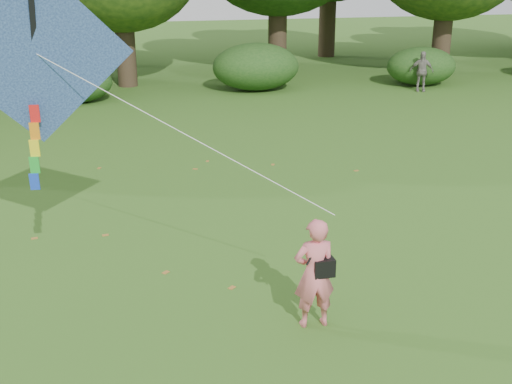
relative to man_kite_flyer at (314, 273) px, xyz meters
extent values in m
plane|color=#265114|center=(0.30, -0.37, -0.82)|extent=(100.00, 100.00, 0.00)
imported|color=#DF6972|center=(0.00, 0.00, 0.00)|extent=(0.60, 0.40, 1.64)
imported|color=gray|center=(9.67, 15.76, -0.03)|extent=(1.00, 0.72, 1.58)
cube|color=black|center=(0.12, -0.03, 0.10)|extent=(0.30, 0.20, 0.26)
cylinder|color=black|center=(0.00, -0.04, 0.42)|extent=(0.33, 0.14, 0.47)
cube|color=#243C9D|center=(-3.58, 1.98, 2.90)|extent=(2.75, 0.53, 2.71)
cube|color=black|center=(-3.58, 2.01, 2.90)|extent=(0.24, 0.69, 2.45)
cylinder|color=white|center=(-1.67, 0.97, 1.89)|extent=(3.84, 2.04, 2.04)
cube|color=red|center=(-3.68, 2.00, 2.03)|extent=(0.14, 0.06, 0.26)
cube|color=orange|center=(-3.71, 2.00, 1.77)|extent=(0.14, 0.06, 0.26)
cube|color=yellow|center=(-3.74, 2.00, 1.51)|extent=(0.14, 0.06, 0.26)
cube|color=green|center=(-3.77, 2.00, 1.25)|extent=(0.14, 0.06, 0.26)
cube|color=blue|center=(-3.80, 2.00, 0.99)|extent=(0.14, 0.06, 0.26)
cylinder|color=#3A2D1E|center=(-1.70, 19.63, 0.75)|extent=(0.80, 0.80, 3.15)
cylinder|color=#3A2D1E|center=(5.30, 21.63, 1.02)|extent=(0.86, 0.86, 3.67)
cylinder|color=#3A2D1E|center=(12.30, 19.13, 0.89)|extent=(0.83, 0.83, 3.43)
cylinder|color=#3A2D1E|center=(-4.70, 27.13, 0.93)|extent=(0.84, 0.84, 3.50)
cylinder|color=#3A2D1E|center=(9.30, 26.13, 1.19)|extent=(0.90, 0.90, 4.02)
ellipsoid|color=#264919|center=(-3.70, 16.73, -0.11)|extent=(2.66, 2.09, 1.42)
ellipsoid|color=#264919|center=(3.30, 17.53, 0.12)|extent=(3.50, 2.75, 1.88)
ellipsoid|color=#264919|center=(10.30, 17.03, -0.03)|extent=(2.94, 2.31, 1.58)
cube|color=#996629|center=(-4.18, 4.11, -0.82)|extent=(0.13, 0.09, 0.01)
cube|color=#996629|center=(-1.90, 2.12, -0.82)|extent=(0.14, 0.14, 0.01)
cube|color=#996629|center=(1.40, 7.57, -0.82)|extent=(0.12, 0.14, 0.01)
cube|color=#996629|center=(-0.92, 1.34, -0.82)|extent=(0.14, 0.14, 0.01)
cube|color=#996629|center=(3.30, 6.60, -0.82)|extent=(0.13, 0.10, 0.01)
cube|color=#996629|center=(-2.87, 3.95, -0.82)|extent=(0.13, 0.10, 0.01)
cube|color=#996629|center=(-0.60, 7.66, -0.82)|extent=(0.14, 0.13, 0.01)
cube|color=#996629|center=(-0.19, 8.26, -0.82)|extent=(0.10, 0.13, 0.01)
cube|color=#996629|center=(-2.96, 8.29, -0.82)|extent=(0.12, 0.14, 0.01)
camera|label=1|loc=(-2.65, -7.65, 4.13)|focal=45.00mm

